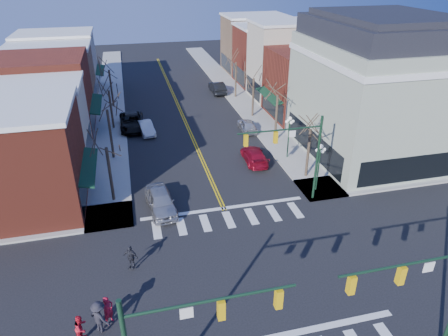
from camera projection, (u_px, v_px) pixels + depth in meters
ground at (254, 276)px, 24.76m from camera, size 160.00×160.00×0.00m
sidewalk_left at (110, 154)px, 40.07m from camera, size 3.50×70.00×0.15m
sidewalk_right at (275, 137)px, 43.77m from camera, size 3.50×70.00×0.15m
bldg_left_brick_a at (9, 162)px, 29.72m from camera, size 10.00×8.50×8.00m
bldg_left_stucco_a at (29, 128)px, 36.50m from camera, size 10.00×7.00×7.50m
bldg_left_brick_b at (41, 96)px, 43.14m from camera, size 10.00×9.00×8.50m
bldg_left_tan at (52, 80)px, 50.40m from camera, size 10.00×7.50×7.80m
bldg_left_stucco_b at (59, 64)px, 56.97m from camera, size 10.00×8.00×8.20m
bldg_right_brick_a at (312, 84)px, 48.32m from camera, size 10.00×8.50×8.00m
bldg_right_stucco at (289, 62)px, 54.52m from camera, size 10.00×7.00×10.00m
bldg_right_brick_b at (270, 56)px, 61.31m from camera, size 10.00×8.00×8.50m
bldg_right_tan at (254, 44)px, 68.08m from camera, size 10.00×8.00×9.00m
victorian_corner at (376, 88)px, 37.62m from camera, size 12.25×14.25×13.30m
traffic_mast_near_right at (430, 288)px, 17.38m from camera, size 6.60×0.28×7.20m
traffic_mast_far_right at (296, 149)px, 30.11m from camera, size 6.60×0.28×7.20m
lamppost_corner at (319, 160)px, 32.43m from camera, size 0.36×0.36×4.33m
lamppost_midblock at (289, 130)px, 38.01m from camera, size 0.36×0.36×4.33m
tree_left_a at (110, 175)px, 31.33m from camera, size 0.24×0.24×4.76m
tree_left_b at (111, 135)px, 38.14m from camera, size 0.24×0.24×5.04m
tree_left_c at (111, 110)px, 45.14m from camera, size 0.24×0.24×4.55m
tree_left_d at (111, 89)px, 51.93m from camera, size 0.24×0.24×4.90m
tree_right_a at (308, 154)px, 34.92m from camera, size 0.24×0.24×4.62m
tree_right_b at (276, 119)px, 41.67m from camera, size 0.24×0.24×5.18m
tree_right_c at (253, 98)px, 48.63m from camera, size 0.24×0.24×4.83m
tree_right_d at (236, 80)px, 55.47m from camera, size 0.24×0.24×4.97m
car_left_near at (161, 201)px, 30.86m from camera, size 2.42×5.01×1.65m
car_left_mid at (146, 128)px, 44.67m from camera, size 1.94×4.17×1.32m
car_left_far at (132, 122)px, 45.86m from camera, size 2.80×5.94×1.64m
car_right_near at (254, 155)px, 38.34m from camera, size 2.17×4.83×1.37m
car_right_mid at (247, 125)px, 45.29m from camera, size 1.78×4.11×1.38m
car_right_far at (217, 87)px, 58.18m from camera, size 1.76×4.97×1.63m
pedestrian_red_a at (108, 310)px, 21.02m from camera, size 0.75×0.74×1.75m
pedestrian_red_b at (81, 328)px, 20.10m from camera, size 0.89×0.97×1.61m
pedestrian_dark_a at (131, 257)px, 24.84m from camera, size 1.05×0.83×1.66m
pedestrian_dark_b at (99, 317)px, 20.50m from camera, size 1.41×1.39×1.95m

